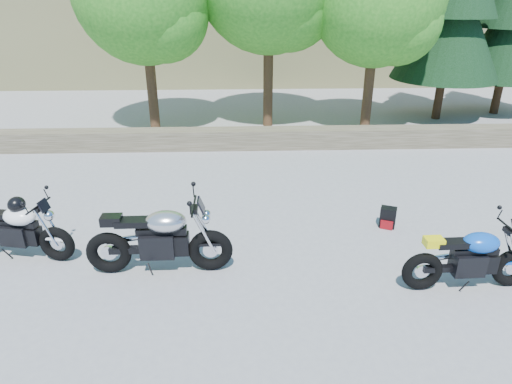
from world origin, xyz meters
TOP-DOWN VIEW (x-y plane):
  - ground at (0.00, 0.00)m, footprint 90.00×90.00m
  - stone_wall at (0.00, 5.50)m, footprint 22.00×0.55m
  - tree_decid_right at (3.71, 6.94)m, footprint 3.54×3.54m
  - silver_bike at (-1.21, -0.10)m, footprint 2.11×0.67m
  - white_bike at (-3.46, 0.38)m, footprint 1.82×0.64m
  - blue_bike at (3.04, -0.66)m, footprint 1.84×0.58m
  - backpack at (2.49, 1.12)m, footprint 0.32×0.30m

SIDE VIEW (x-z plane):
  - ground at x=0.00m, z-range 0.00..0.00m
  - backpack at x=2.49m, z-range -0.01..0.35m
  - stone_wall at x=0.00m, z-range 0.00..0.50m
  - blue_bike at x=3.04m, z-range -0.01..0.91m
  - white_bike at x=-3.46m, z-range -0.01..1.00m
  - silver_bike at x=-1.21m, z-range -0.01..1.04m
  - tree_decid_right at x=3.71m, z-range 0.79..6.20m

